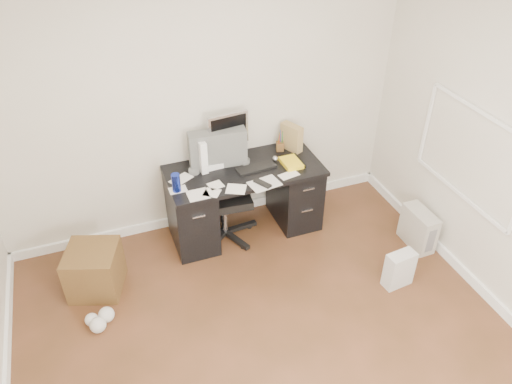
% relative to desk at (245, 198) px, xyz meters
% --- Properties ---
extents(ground, '(4.00, 4.00, 0.00)m').
position_rel_desk_xyz_m(ground, '(-0.30, -1.65, -0.40)').
color(ground, '#442C15').
rests_on(ground, ground).
extents(room_shell, '(4.02, 4.02, 2.71)m').
position_rel_desk_xyz_m(room_shell, '(-0.27, -1.62, 1.26)').
color(room_shell, beige).
rests_on(room_shell, ground).
extents(desk, '(1.50, 0.70, 0.75)m').
position_rel_desk_xyz_m(desk, '(0.00, 0.00, 0.00)').
color(desk, black).
rests_on(desk, ground).
extents(loose_papers, '(1.10, 0.60, 0.00)m').
position_rel_desk_xyz_m(loose_papers, '(-0.20, -0.05, 0.35)').
color(loose_papers, silver).
rests_on(loose_papers, desk).
extents(lcd_monitor, '(0.43, 0.28, 0.52)m').
position_rel_desk_xyz_m(lcd_monitor, '(-0.08, 0.21, 0.61)').
color(lcd_monitor, '#B3B2B7').
rests_on(lcd_monitor, desk).
extents(keyboard, '(0.39, 0.16, 0.02)m').
position_rel_desk_xyz_m(keyboard, '(0.11, -0.04, 0.36)').
color(keyboard, black).
rests_on(keyboard, desk).
extents(computer_mouse, '(0.08, 0.08, 0.06)m').
position_rel_desk_xyz_m(computer_mouse, '(0.33, 0.02, 0.38)').
color(computer_mouse, '#B3B2B7').
rests_on(computer_mouse, desk).
extents(travel_mug, '(0.10, 0.10, 0.18)m').
position_rel_desk_xyz_m(travel_mug, '(-0.69, -0.13, 0.44)').
color(travel_mug, '#16279A').
rests_on(travel_mug, desk).
extents(white_binder, '(0.15, 0.29, 0.32)m').
position_rel_desk_xyz_m(white_binder, '(-0.38, 0.18, 0.51)').
color(white_binder, white).
rests_on(white_binder, desk).
extents(magazine_file, '(0.20, 0.26, 0.27)m').
position_rel_desk_xyz_m(magazine_file, '(0.57, 0.18, 0.49)').
color(magazine_file, '#9C7F4B').
rests_on(magazine_file, desk).
extents(pen_cup, '(0.11, 0.11, 0.22)m').
position_rel_desk_xyz_m(pen_cup, '(0.46, 0.20, 0.46)').
color(pen_cup, brown).
rests_on(pen_cup, desk).
extents(yellow_book, '(0.19, 0.24, 0.04)m').
position_rel_desk_xyz_m(yellow_book, '(0.46, -0.09, 0.37)').
color(yellow_book, yellow).
rests_on(yellow_book, desk).
extents(paper_remote, '(0.31, 0.27, 0.02)m').
position_rel_desk_xyz_m(paper_remote, '(0.09, -0.30, 0.36)').
color(paper_remote, silver).
rests_on(paper_remote, desk).
extents(office_chair, '(0.69, 0.69, 1.12)m').
position_rel_desk_xyz_m(office_chair, '(-0.22, -0.02, 0.16)').
color(office_chair, '#4F514F').
rests_on(office_chair, ground).
extents(pc_tower, '(0.18, 0.40, 0.40)m').
position_rel_desk_xyz_m(pc_tower, '(1.53, -0.82, -0.20)').
color(pc_tower, '#B6B2A4').
rests_on(pc_tower, ground).
extents(shopping_bag, '(0.28, 0.22, 0.36)m').
position_rel_desk_xyz_m(shopping_bag, '(1.04, -1.23, -0.22)').
color(shopping_bag, silver).
rests_on(shopping_bag, ground).
extents(wicker_basket, '(0.56, 0.56, 0.44)m').
position_rel_desk_xyz_m(wicker_basket, '(-1.53, -0.31, -0.18)').
color(wicker_basket, '#472C15').
rests_on(wicker_basket, ground).
extents(desk_printer, '(0.35, 0.30, 0.18)m').
position_rel_desk_xyz_m(desk_printer, '(0.62, 0.17, -0.31)').
color(desk_printer, '#5C5C60').
rests_on(desk_printer, ground).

